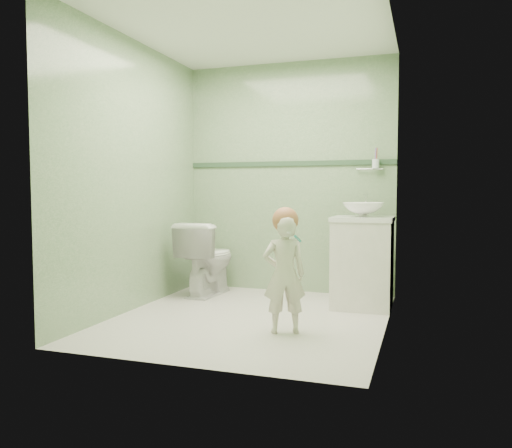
% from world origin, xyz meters
% --- Properties ---
extents(ground, '(2.50, 2.50, 0.00)m').
position_xyz_m(ground, '(0.00, 0.00, 0.00)').
color(ground, silver).
rests_on(ground, ground).
extents(room_shell, '(2.50, 2.54, 2.40)m').
position_xyz_m(room_shell, '(0.00, 0.00, 1.20)').
color(room_shell, gray).
rests_on(room_shell, ground).
extents(trim_stripe, '(2.20, 0.02, 0.05)m').
position_xyz_m(trim_stripe, '(0.00, 1.24, 1.35)').
color(trim_stripe, '#314E35').
rests_on(trim_stripe, room_shell).
extents(vanity, '(0.52, 0.50, 0.80)m').
position_xyz_m(vanity, '(0.84, 0.70, 0.40)').
color(vanity, silver).
rests_on(vanity, ground).
extents(counter, '(0.54, 0.52, 0.04)m').
position_xyz_m(counter, '(0.84, 0.70, 0.81)').
color(counter, white).
rests_on(counter, vanity).
extents(basin, '(0.37, 0.37, 0.13)m').
position_xyz_m(basin, '(0.84, 0.70, 0.89)').
color(basin, white).
rests_on(basin, counter).
extents(faucet, '(0.03, 0.13, 0.18)m').
position_xyz_m(faucet, '(0.84, 0.89, 0.97)').
color(faucet, silver).
rests_on(faucet, counter).
extents(cup_holder, '(0.26, 0.07, 0.21)m').
position_xyz_m(cup_holder, '(0.89, 1.18, 1.33)').
color(cup_holder, silver).
rests_on(cup_holder, room_shell).
extents(toilet, '(0.47, 0.76, 0.75)m').
position_xyz_m(toilet, '(-0.74, 0.80, 0.37)').
color(toilet, white).
rests_on(toilet, ground).
extents(toddler, '(0.38, 0.32, 0.88)m').
position_xyz_m(toddler, '(0.38, -0.34, 0.44)').
color(toddler, beige).
rests_on(toddler, ground).
extents(hair_cap, '(0.20, 0.20, 0.20)m').
position_xyz_m(hair_cap, '(0.38, -0.32, 0.85)').
color(hair_cap, '#AA6640').
rests_on(hair_cap, toddler).
extents(teal_toothbrush, '(0.10, 0.14, 0.08)m').
position_xyz_m(teal_toothbrush, '(0.50, -0.43, 0.72)').
color(teal_toothbrush, '#138279').
rests_on(teal_toothbrush, toddler).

